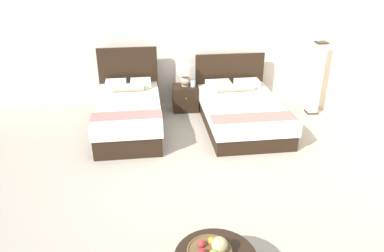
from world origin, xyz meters
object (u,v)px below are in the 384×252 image
Objects in this scene: nightstand at (185,98)px; floor_lamp_corner at (316,79)px; vase at (193,83)px; fruit_bowl at (211,251)px; bed_near_corner at (241,111)px; bed_near_window at (129,113)px; table_lamp at (185,74)px.

floor_lamp_corner is at bearing -9.44° from nightstand.
vase is 0.34× the size of fruit_bowl.
floor_lamp_corner is (2.61, 4.03, 0.23)m from fruit_bowl.
bed_near_corner is 16.13× the size of vase.
bed_near_window is 0.96× the size of bed_near_corner.
fruit_bowl is (0.96, -3.63, 0.16)m from bed_near_window.
nightstand is at bearing 170.56° from floor_lamp_corner.
bed_near_window is at bearing 104.82° from fruit_bowl.
vase is 0.10× the size of floor_lamp_corner.
table_lamp is 2.53m from floor_lamp_corner.
bed_near_window is 1.35m from nightstand.
vase reaches higher than fruit_bowl.
nightstand is 0.35m from vase.
fruit_bowl is 0.29× the size of floor_lamp_corner.
vase is (1.23, 0.78, 0.25)m from bed_near_window.
bed_near_corner is 3.79m from fruit_bowl.
bed_near_corner reaches higher than table_lamp.
bed_near_corner is 4.41× the size of nightstand.
vase is 4.42m from fruit_bowl.
bed_near_window is 3.62m from floor_lamp_corner.
bed_near_window is 5.19× the size of fruit_bowl.
nightstand is 3.65× the size of vase.
bed_near_window is at bearing -142.79° from nightstand.
floor_lamp_corner is (1.54, 0.40, 0.44)m from bed_near_corner.
bed_near_window reaches higher than bed_near_corner.
nightstand is 0.36× the size of floor_lamp_corner.
bed_near_corner is (2.03, 0.00, -0.05)m from bed_near_window.
fruit_bowl is 4.81m from floor_lamp_corner.
floor_lamp_corner is at bearing 14.55° from bed_near_corner.
nightstand is 2.57m from floor_lamp_corner.
table_lamp is 1.01× the size of fruit_bowl.
floor_lamp_corner is at bearing -9.09° from vase.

